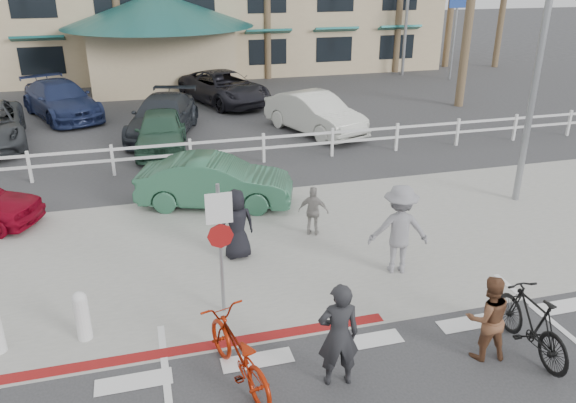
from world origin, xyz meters
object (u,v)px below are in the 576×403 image
object	(u,v)px
sign_post	(220,243)
bike_red	(238,352)
bike_black	(532,322)
car_white_sedan	(215,182)

from	to	relation	value
sign_post	bike_red	world-z (taller)	sign_post
bike_red	sign_post	bearing A→B (deg)	-107.67
bike_red	bike_black	xyz separation A→B (m)	(4.90, -0.56, 0.03)
sign_post	bike_black	size ratio (longest dim) A/B	1.52
sign_post	bike_black	xyz separation A→B (m)	(4.81, -2.55, -0.88)
bike_red	bike_black	size ratio (longest dim) A/B	1.08
car_white_sedan	sign_post	bearing A→B (deg)	-168.71
sign_post	car_white_sedan	distance (m)	5.23
bike_black	car_white_sedan	world-z (taller)	car_white_sedan
sign_post	car_white_sedan	size ratio (longest dim) A/B	0.70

